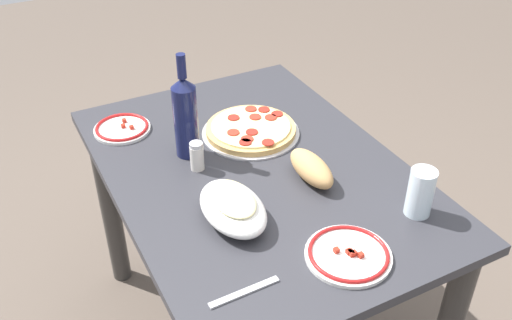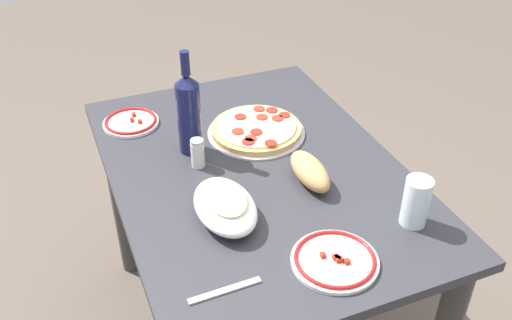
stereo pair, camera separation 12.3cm
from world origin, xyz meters
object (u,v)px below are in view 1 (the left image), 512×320
object	(u,v)px
side_plate_far	(122,128)
bread_loaf	(311,168)
spice_shaker	(197,156)
dining_table	(256,206)
side_plate_near	(348,254)
baked_pasta_dish	(233,206)
wine_bottle	(185,115)
water_glass	(420,192)
pepperoni_pizza	(251,130)

from	to	relation	value
side_plate_far	bread_loaf	xyz separation A→B (m)	(-0.49, -0.39, 0.03)
bread_loaf	spice_shaker	distance (m)	0.32
dining_table	side_plate_near	xyz separation A→B (m)	(-0.42, -0.03, 0.15)
baked_pasta_dish	wine_bottle	distance (m)	0.34
water_glass	pepperoni_pizza	bearing A→B (deg)	20.96
pepperoni_pizza	baked_pasta_dish	distance (m)	0.41
dining_table	side_plate_far	size ratio (longest dim) A/B	6.40
pepperoni_pizza	wine_bottle	distance (m)	0.25
baked_pasta_dish	side_plate_near	distance (m)	0.31
wine_bottle	bread_loaf	size ratio (longest dim) A/B	1.71
water_glass	bread_loaf	bearing A→B (deg)	33.24
wine_bottle	side_plate_far	bearing A→B (deg)	32.37
wine_bottle	bread_loaf	distance (m)	0.39
wine_bottle	water_glass	distance (m)	0.68
baked_pasta_dish	bread_loaf	xyz separation A→B (m)	(0.05, -0.27, -0.01)
baked_pasta_dish	wine_bottle	size ratio (longest dim) A/B	0.75
baked_pasta_dish	bread_loaf	world-z (taller)	baked_pasta_dish
pepperoni_pizza	water_glass	xyz separation A→B (m)	(-0.54, -0.21, 0.05)
pepperoni_pizza	spice_shaker	world-z (taller)	spice_shaker
dining_table	side_plate_near	world-z (taller)	side_plate_near
side_plate_far	water_glass	bearing A→B (deg)	-143.06
baked_pasta_dish	water_glass	xyz separation A→B (m)	(-0.20, -0.43, 0.02)
spice_shaker	bread_loaf	bearing A→B (deg)	-126.03
pepperoni_pizza	dining_table	bearing A→B (deg)	157.43
pepperoni_pizza	bread_loaf	size ratio (longest dim) A/B	1.64
dining_table	spice_shaker	world-z (taller)	spice_shaker
pepperoni_pizza	side_plate_far	bearing A→B (deg)	59.92
dining_table	wine_bottle	xyz separation A→B (m)	(0.16, 0.14, 0.27)
pepperoni_pizza	baked_pasta_dish	world-z (taller)	baked_pasta_dish
dining_table	water_glass	world-z (taller)	water_glass
pepperoni_pizza	wine_bottle	size ratio (longest dim) A/B	0.96
pepperoni_pizza	bread_loaf	world-z (taller)	bread_loaf
water_glass	bread_loaf	size ratio (longest dim) A/B	0.71
spice_shaker	wine_bottle	bearing A→B (deg)	-3.58
bread_loaf	spice_shaker	bearing A→B (deg)	53.97
pepperoni_pizza	baked_pasta_dish	size ratio (longest dim) A/B	1.27
pepperoni_pizza	bread_loaf	bearing A→B (deg)	-171.78
dining_table	spice_shaker	bearing A→B (deg)	62.32
pepperoni_pizza	wine_bottle	bearing A→B (deg)	93.20
dining_table	baked_pasta_dish	bearing A→B (deg)	137.52
bread_loaf	spice_shaker	xyz separation A→B (m)	(0.19, 0.26, 0.01)
baked_pasta_dish	side_plate_near	world-z (taller)	baked_pasta_dish
wine_bottle	spice_shaker	bearing A→B (deg)	176.42
pepperoni_pizza	spice_shaker	bearing A→B (deg)	113.65
pepperoni_pizza	side_plate_near	world-z (taller)	pepperoni_pizza
dining_table	pepperoni_pizza	world-z (taller)	pepperoni_pizza
spice_shaker	baked_pasta_dish	bearing A→B (deg)	178.88
bread_loaf	side_plate_near	bearing A→B (deg)	164.21
wine_bottle	water_glass	size ratio (longest dim) A/B	2.43
wine_bottle	side_plate_near	xyz separation A→B (m)	(-0.58, -0.17, -0.12)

